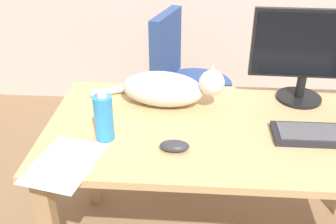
{
  "coord_description": "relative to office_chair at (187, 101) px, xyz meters",
  "views": [
    {
      "loc": [
        -0.15,
        -1.36,
        1.57
      ],
      "look_at": [
        -0.24,
        -0.0,
        0.78
      ],
      "focal_mm": 41.95,
      "sensor_mm": 36.0,
      "label": 1
    }
  ],
  "objects": [
    {
      "name": "office_chair",
      "position": [
        0.0,
        0.0,
        0.0
      ],
      "size": [
        0.5,
        0.48,
        0.95
      ],
      "color": "black",
      "rests_on": "ground_plane"
    },
    {
      "name": "monitor",
      "position": [
        0.52,
        -0.51,
        0.53
      ],
      "size": [
        0.48,
        0.2,
        0.42
      ],
      "color": "black",
      "rests_on": "desk"
    },
    {
      "name": "cat",
      "position": [
        -0.07,
        -0.6,
        0.39
      ],
      "size": [
        0.61,
        0.23,
        0.2
      ],
      "color": "silver",
      "rests_on": "desk"
    },
    {
      "name": "computer_mouse",
      "position": [
        -0.02,
        -0.95,
        0.32
      ],
      "size": [
        0.11,
        0.06,
        0.04
      ],
      "primitive_type": "ellipsoid",
      "color": "#333338",
      "rests_on": "desk"
    },
    {
      "name": "paper_sheet",
      "position": [
        -0.41,
        -1.06,
        0.31
      ],
      "size": [
        0.27,
        0.33,
        0.0
      ],
      "primitive_type": "cube",
      "rotation": [
        0.0,
        0.0,
        -0.21
      ],
      "color": "white",
      "rests_on": "desk"
    },
    {
      "name": "water_bottle",
      "position": [
        -0.29,
        -0.89,
        0.4
      ],
      "size": [
        0.07,
        0.07,
        0.21
      ],
      "color": "#2D8CD1",
      "rests_on": "desk"
    },
    {
      "name": "desk",
      "position": [
        0.18,
        -0.77,
        0.21
      ],
      "size": [
        1.48,
        0.74,
        0.72
      ],
      "color": "tan",
      "rests_on": "ground_plane"
    },
    {
      "name": "keyboard",
      "position": [
        0.57,
        -0.83,
        0.32
      ],
      "size": [
        0.44,
        0.15,
        0.03
      ],
      "color": "#232328",
      "rests_on": "desk"
    }
  ]
}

